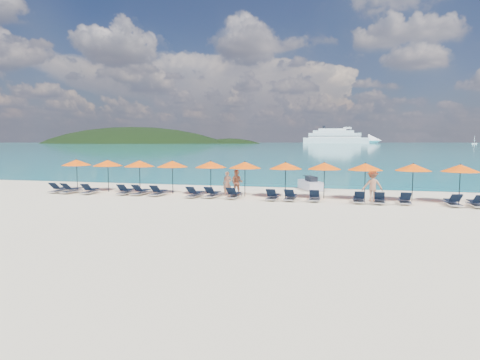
# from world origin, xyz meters

# --- Properties ---
(ground) EXTENTS (1400.00, 1400.00, 0.00)m
(ground) POSITION_xyz_m (0.00, 0.00, 0.00)
(ground) COLOR beige
(sea) EXTENTS (1600.00, 1300.00, 0.01)m
(sea) POSITION_xyz_m (0.00, 660.00, 0.01)
(sea) COLOR #1FA9B2
(sea) RESTS_ON ground
(headland_main) EXTENTS (374.00, 242.00, 126.50)m
(headland_main) POSITION_xyz_m (-300.00, 540.00, -38.00)
(headland_main) COLOR black
(headland_main) RESTS_ON ground
(headland_small) EXTENTS (162.00, 126.00, 85.50)m
(headland_small) POSITION_xyz_m (-150.00, 560.00, -35.00)
(headland_small) COLOR black
(headland_small) RESTS_ON ground
(cruise_ship) EXTENTS (118.37, 28.69, 32.63)m
(cruise_ship) POSITION_xyz_m (13.27, 615.55, 8.49)
(cruise_ship) COLOR white
(cruise_ship) RESTS_ON ground
(sailboat_near) EXTENTS (5.30, 1.77, 9.71)m
(sailboat_near) POSITION_xyz_m (155.92, 481.56, 1.00)
(sailboat_near) COLOR white
(sailboat_near) RESTS_ON ground
(jetski) EXTENTS (2.03, 2.90, 0.97)m
(jetski) POSITION_xyz_m (3.82, 9.10, 0.40)
(jetski) COLOR #B4B4C8
(jetski) RESTS_ON ground
(beachgoer_a) EXTENTS (0.60, 0.40, 1.60)m
(beachgoer_a) POSITION_xyz_m (-1.17, 4.35, 0.80)
(beachgoer_a) COLOR tan
(beachgoer_a) RESTS_ON ground
(beachgoer_b) EXTENTS (0.81, 0.47, 1.66)m
(beachgoer_b) POSITION_xyz_m (-0.70, 5.03, 0.83)
(beachgoer_b) COLOR tan
(beachgoer_b) RESTS_ON ground
(beachgoer_c) EXTENTS (1.28, 0.75, 1.86)m
(beachgoer_c) POSITION_xyz_m (7.75, 4.27, 0.93)
(beachgoer_c) COLOR tan
(beachgoer_c) RESTS_ON ground
(umbrella_0) EXTENTS (2.10, 2.10, 2.28)m
(umbrella_0) POSITION_xyz_m (-12.47, 4.70, 2.02)
(umbrella_0) COLOR black
(umbrella_0) RESTS_ON ground
(umbrella_1) EXTENTS (2.10, 2.10, 2.28)m
(umbrella_1) POSITION_xyz_m (-9.88, 4.56, 2.02)
(umbrella_1) COLOR black
(umbrella_1) RESTS_ON ground
(umbrella_2) EXTENTS (2.10, 2.10, 2.28)m
(umbrella_2) POSITION_xyz_m (-7.42, 4.49, 2.02)
(umbrella_2) COLOR black
(umbrella_2) RESTS_ON ground
(umbrella_3) EXTENTS (2.10, 2.10, 2.28)m
(umbrella_3) POSITION_xyz_m (-5.03, 4.54, 2.02)
(umbrella_3) COLOR black
(umbrella_3) RESTS_ON ground
(umbrella_4) EXTENTS (2.10, 2.10, 2.28)m
(umbrella_4) POSITION_xyz_m (-2.38, 4.64, 2.02)
(umbrella_4) COLOR black
(umbrella_4) RESTS_ON ground
(umbrella_5) EXTENTS (2.10, 2.10, 2.28)m
(umbrella_5) POSITION_xyz_m (-0.04, 4.51, 2.02)
(umbrella_5) COLOR black
(umbrella_5) RESTS_ON ground
(umbrella_6) EXTENTS (2.10, 2.10, 2.28)m
(umbrella_6) POSITION_xyz_m (2.57, 4.47, 2.02)
(umbrella_6) COLOR black
(umbrella_6) RESTS_ON ground
(umbrella_7) EXTENTS (2.10, 2.10, 2.28)m
(umbrella_7) POSITION_xyz_m (4.94, 4.72, 2.02)
(umbrella_7) COLOR black
(umbrella_7) RESTS_ON ground
(umbrella_8) EXTENTS (2.10, 2.10, 2.28)m
(umbrella_8) POSITION_xyz_m (7.33, 4.53, 2.02)
(umbrella_8) COLOR black
(umbrella_8) RESTS_ON ground
(umbrella_9) EXTENTS (2.10, 2.10, 2.28)m
(umbrella_9) POSITION_xyz_m (10.02, 4.68, 2.02)
(umbrella_9) COLOR black
(umbrella_9) RESTS_ON ground
(umbrella_10) EXTENTS (2.10, 2.10, 2.28)m
(umbrella_10) POSITION_xyz_m (12.48, 4.46, 2.02)
(umbrella_10) COLOR black
(umbrella_10) RESTS_ON ground
(lounger_0) EXTENTS (0.65, 1.71, 0.66)m
(lounger_0) POSITION_xyz_m (-12.91, 3.32, 0.24)
(lounger_0) COLOR silver
(lounger_0) RESTS_ON ground
(lounger_1) EXTENTS (0.78, 1.75, 0.66)m
(lounger_1) POSITION_xyz_m (-11.87, 3.23, 0.24)
(lounger_1) COLOR silver
(lounger_1) RESTS_ON ground
(lounger_2) EXTENTS (0.79, 1.75, 0.66)m
(lounger_2) POSITION_xyz_m (-10.45, 3.26, 0.24)
(lounger_2) COLOR silver
(lounger_2) RESTS_ON ground
(lounger_3) EXTENTS (0.74, 1.74, 0.66)m
(lounger_3) POSITION_xyz_m (-7.94, 3.48, 0.24)
(lounger_3) COLOR silver
(lounger_3) RESTS_ON ground
(lounger_4) EXTENTS (0.75, 1.74, 0.66)m
(lounger_4) POSITION_xyz_m (-6.83, 3.53, 0.24)
(lounger_4) COLOR silver
(lounger_4) RESTS_ON ground
(lounger_5) EXTENTS (0.66, 1.71, 0.66)m
(lounger_5) POSITION_xyz_m (-5.55, 3.46, 0.24)
(lounger_5) COLOR silver
(lounger_5) RESTS_ON ground
(lounger_6) EXTENTS (0.77, 1.75, 0.66)m
(lounger_6) POSITION_xyz_m (-2.99, 3.25, 0.24)
(lounger_6) COLOR silver
(lounger_6) RESTS_ON ground
(lounger_7) EXTENTS (0.75, 1.74, 0.66)m
(lounger_7) POSITION_xyz_m (-1.89, 3.46, 0.24)
(lounger_7) COLOR silver
(lounger_7) RESTS_ON ground
(lounger_8) EXTENTS (0.67, 1.72, 0.66)m
(lounger_8) POSITION_xyz_m (-0.49, 3.38, 0.24)
(lounger_8) COLOR silver
(lounger_8) RESTS_ON ground
(lounger_9) EXTENTS (0.67, 1.72, 0.66)m
(lounger_9) POSITION_xyz_m (1.96, 3.25, 0.24)
(lounger_9) COLOR silver
(lounger_9) RESTS_ON ground
(lounger_10) EXTENTS (0.70, 1.73, 0.66)m
(lounger_10) POSITION_xyz_m (3.03, 3.32, 0.24)
(lounger_10) COLOR silver
(lounger_10) RESTS_ON ground
(lounger_11) EXTENTS (0.63, 1.70, 0.66)m
(lounger_11) POSITION_xyz_m (4.44, 3.42, 0.24)
(lounger_11) COLOR silver
(lounger_11) RESTS_ON ground
(lounger_12) EXTENTS (0.64, 1.71, 0.66)m
(lounger_12) POSITION_xyz_m (6.94, 3.34, 0.24)
(lounger_12) COLOR silver
(lounger_12) RESTS_ON ground
(lounger_13) EXTENTS (0.79, 1.75, 0.66)m
(lounger_13) POSITION_xyz_m (8.06, 3.31, 0.24)
(lounger_13) COLOR silver
(lounger_13) RESTS_ON ground
(lounger_14) EXTENTS (0.75, 1.74, 0.66)m
(lounger_14) POSITION_xyz_m (9.44, 3.47, 0.24)
(lounger_14) COLOR silver
(lounger_14) RESTS_ON ground
(lounger_15) EXTENTS (0.67, 1.72, 0.66)m
(lounger_15) POSITION_xyz_m (11.87, 3.35, 0.24)
(lounger_15) COLOR silver
(lounger_15) RESTS_ON ground
(lounger_16) EXTENTS (0.62, 1.70, 0.66)m
(lounger_16) POSITION_xyz_m (13.00, 3.21, 0.24)
(lounger_16) COLOR silver
(lounger_16) RESTS_ON ground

